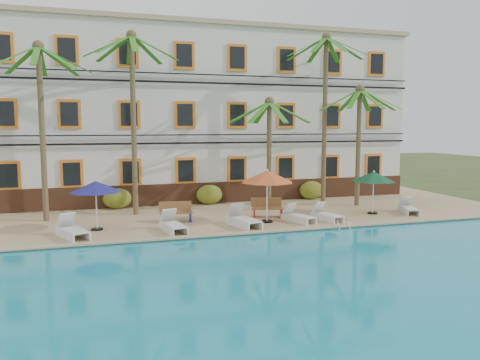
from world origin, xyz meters
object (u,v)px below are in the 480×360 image
object	(u,v)px
umbrella_green	(374,177)
lounger_b	(173,225)
palm_a	(41,107)
lounger_a	(72,230)
palm_c	(269,135)
umbrella_blue	(96,187)
lounger_f	(408,208)
lounger_d	(298,216)
lounger_c	(243,219)
umbrella_red	(267,177)
pool_ladder	(341,227)
palm_d	(325,97)
palm_b	(133,99)
lounger_e	(326,215)
bench_right	(268,207)
palm_e	(359,127)
bench_left	(176,212)

from	to	relation	value
umbrella_green	lounger_b	bearing A→B (deg)	-174.10
palm_a	umbrella_green	distance (m)	16.16
umbrella_green	lounger_a	world-z (taller)	umbrella_green
palm_c	lounger_a	distance (m)	10.86
palm_c	umbrella_blue	size ratio (longest dim) A/B	2.72
lounger_f	lounger_d	bearing A→B (deg)	-177.24
palm_c	lounger_a	size ratio (longest dim) A/B	2.84
lounger_d	lounger_c	bearing A→B (deg)	-175.55
umbrella_blue	umbrella_red	world-z (taller)	umbrella_red
lounger_a	pool_ladder	xyz separation A→B (m)	(11.07, -1.48, -0.30)
palm_c	lounger_b	xyz separation A→B (m)	(-5.63, -3.68, -3.62)
palm_a	lounger_b	bearing A→B (deg)	-37.08
palm_d	umbrella_green	distance (m)	5.44
palm_b	lounger_a	distance (m)	7.41
palm_a	umbrella_blue	world-z (taller)	palm_a
lounger_e	bench_right	world-z (taller)	bench_right
lounger_a	bench_right	bearing A→B (deg)	10.94
lounger_e	bench_right	size ratio (longest dim) A/B	1.15
palm_e	umbrella_green	xyz separation A→B (m)	(-0.58, -2.47, -2.47)
palm_d	lounger_b	size ratio (longest dim) A/B	4.75
umbrella_blue	umbrella_red	size ratio (longest dim) A/B	0.88
palm_c	bench_right	size ratio (longest dim) A/B	3.74
umbrella_red	umbrella_green	size ratio (longest dim) A/B	1.12
lounger_d	umbrella_red	bearing A→B (deg)	167.36
lounger_d	bench_right	xyz separation A→B (m)	(-0.92, 1.51, 0.21)
palm_d	palm_c	bearing A→B (deg)	-167.36
bench_left	pool_ladder	xyz separation A→B (m)	(6.65, -3.32, -0.47)
palm_d	lounger_c	distance (m)	9.38
palm_a	bench_right	bearing A→B (deg)	-11.95
palm_e	umbrella_blue	world-z (taller)	palm_e
lounger_a	lounger_e	bearing A→B (deg)	0.67
palm_e	umbrella_blue	distance (m)	14.24
palm_a	umbrella_blue	distance (m)	4.94
palm_d	palm_b	bearing A→B (deg)	-179.41
lounger_a	umbrella_blue	bearing A→B (deg)	49.67
lounger_d	lounger_e	distance (m)	1.41
palm_c	pool_ladder	size ratio (longest dim) A/B	7.91
palm_a	umbrella_green	size ratio (longest dim) A/B	3.74
lounger_c	lounger_d	world-z (taller)	lounger_c
lounger_c	bench_left	xyz separation A→B (m)	(-2.65, 1.85, 0.15)
palm_b	lounger_c	xyz separation A→B (m)	(4.28, -4.24, -5.38)
palm_c	umbrella_blue	world-z (taller)	palm_c
palm_b	lounger_d	world-z (taller)	palm_b
palm_d	pool_ladder	distance (m)	8.60
lounger_b	lounger_d	distance (m)	5.82
palm_b	umbrella_blue	bearing A→B (deg)	-120.70
lounger_b	palm_d	bearing A→B (deg)	25.93
lounger_c	lounger_d	xyz separation A→B (m)	(2.71, 0.21, -0.05)
palm_e	umbrella_green	distance (m)	3.54
palm_e	lounger_e	distance (m)	6.33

